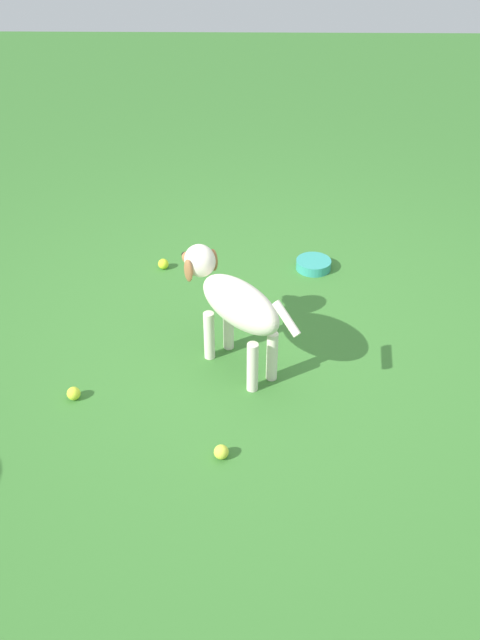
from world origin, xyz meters
name	(u,v)px	position (x,y,z in m)	size (l,w,h in m)	color
ground	(264,340)	(0.00, 0.00, 0.00)	(14.00, 14.00, 0.00)	#38722D
dog	(233,301)	(-0.20, 0.16, 0.38)	(0.67, 0.61, 0.58)	silver
tennis_ball_0	(74,393)	(-0.49, 0.93, 0.03)	(0.07, 0.07, 0.07)	#CCE034
tennis_ball_1	(163,264)	(0.74, 0.62, 0.03)	(0.07, 0.07, 0.07)	#CCE429
tennis_ball_2	(221,452)	(-0.86, 0.20, 0.03)	(0.07, 0.07, 0.07)	#CDDA3F
water_bowl	(314,264)	(0.75, -0.32, 0.03)	(0.22, 0.22, 0.06)	teal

